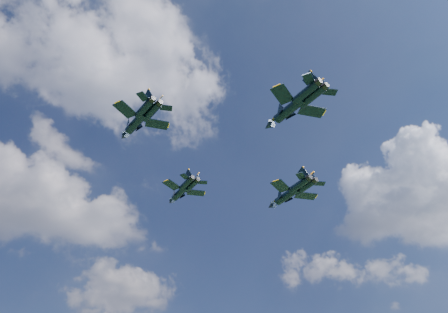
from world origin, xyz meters
TOP-DOWN VIEW (x-y plane):
  - jet_lead at (-6.28, 23.14)m, footprint 11.54×15.23m
  - jet_left at (-22.45, 0.09)m, footprint 11.81×15.95m
  - jet_right at (17.48, 11.23)m, footprint 13.46×17.89m
  - jet_slot at (3.35, -16.22)m, footprint 12.53×16.86m

SIDE VIEW (x-z plane):
  - jet_slot at x=3.35m, z-range 57.73..61.70m
  - jet_right at x=17.48m, z-range 57.67..61.88m
  - jet_left at x=-22.45m, z-range 59.70..63.46m
  - jet_lead at x=-6.28m, z-range 60.32..63.91m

